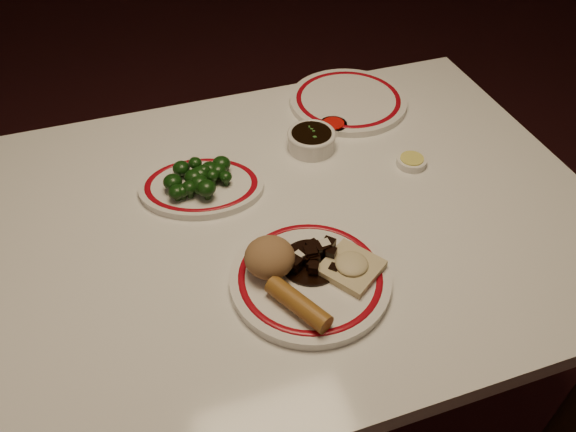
# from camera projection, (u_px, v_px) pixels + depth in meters

# --- Properties ---
(ground) EXTENTS (7.00, 7.00, 0.00)m
(ground) POSITION_uv_depth(u_px,v_px,m) (293.00, 398.00, 1.63)
(ground) COLOR black
(ground) RESTS_ON ground
(dining_table) EXTENTS (1.20, 0.90, 0.75)m
(dining_table) POSITION_uv_depth(u_px,v_px,m) (295.00, 243.00, 1.17)
(dining_table) COLOR white
(dining_table) RESTS_ON ground
(main_plate) EXTENTS (0.30, 0.30, 0.02)m
(main_plate) POSITION_uv_depth(u_px,v_px,m) (310.00, 278.00, 0.97)
(main_plate) COLOR white
(main_plate) RESTS_ON dining_table
(rice_mound) EXTENTS (0.09, 0.09, 0.06)m
(rice_mound) POSITION_uv_depth(u_px,v_px,m) (270.00, 257.00, 0.95)
(rice_mound) COLOR #996F48
(rice_mound) RESTS_ON main_plate
(spring_roll) EXTENTS (0.09, 0.12, 0.03)m
(spring_roll) POSITION_uv_depth(u_px,v_px,m) (298.00, 304.00, 0.90)
(spring_roll) COLOR #986425
(spring_roll) RESTS_ON main_plate
(fried_wonton) EXTENTS (0.13, 0.13, 0.03)m
(fried_wonton) POSITION_uv_depth(u_px,v_px,m) (351.00, 267.00, 0.96)
(fried_wonton) COLOR #CABC8F
(fried_wonton) RESTS_ON main_plate
(stirfry_heap) EXTENTS (0.11, 0.11, 0.03)m
(stirfry_heap) POSITION_uv_depth(u_px,v_px,m) (312.00, 257.00, 0.98)
(stirfry_heap) COLOR black
(stirfry_heap) RESTS_ON main_plate
(broccoli_plate) EXTENTS (0.29, 0.27, 0.02)m
(broccoli_plate) POSITION_uv_depth(u_px,v_px,m) (202.00, 186.00, 1.14)
(broccoli_plate) COLOR white
(broccoli_plate) RESTS_ON dining_table
(broccoli_pile) EXTENTS (0.14, 0.12, 0.05)m
(broccoli_pile) POSITION_uv_depth(u_px,v_px,m) (200.00, 177.00, 1.12)
(broccoli_pile) COLOR #23471C
(broccoli_pile) RESTS_ON broccoli_plate
(soy_bowl) EXTENTS (0.10, 0.10, 0.04)m
(soy_bowl) POSITION_uv_depth(u_px,v_px,m) (311.00, 141.00, 1.24)
(soy_bowl) COLOR white
(soy_bowl) RESTS_ON dining_table
(sweet_sour_dish) EXTENTS (0.06, 0.06, 0.02)m
(sweet_sour_dish) POSITION_uv_depth(u_px,v_px,m) (333.00, 126.00, 1.30)
(sweet_sour_dish) COLOR white
(sweet_sour_dish) RESTS_ON dining_table
(mustard_dish) EXTENTS (0.06, 0.06, 0.02)m
(mustard_dish) POSITION_uv_depth(u_px,v_px,m) (411.00, 161.00, 1.20)
(mustard_dish) COLOR white
(mustard_dish) RESTS_ON dining_table
(far_plate) EXTENTS (0.33, 0.33, 0.02)m
(far_plate) POSITION_uv_depth(u_px,v_px,m) (348.00, 101.00, 1.37)
(far_plate) COLOR white
(far_plate) RESTS_ON dining_table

